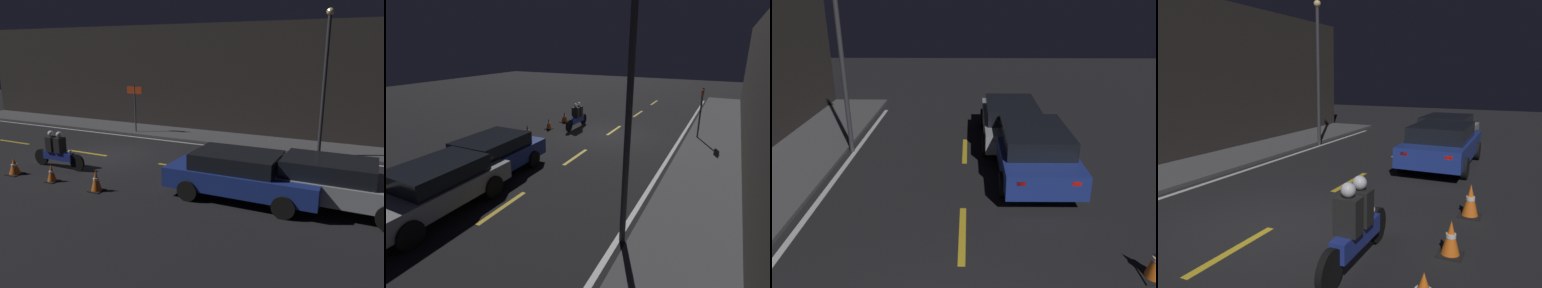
{
  "view_description": "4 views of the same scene",
  "coord_description": "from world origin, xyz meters",
  "views": [
    {
      "loc": [
        9.69,
        -11.79,
        4.22
      ],
      "look_at": [
        4.09,
        -0.34,
        1.03
      ],
      "focal_mm": 35.0,
      "sensor_mm": 36.0,
      "label": 1
    },
    {
      "loc": [
        13.72,
        5.35,
        4.44
      ],
      "look_at": [
        4.06,
        0.4,
        0.79
      ],
      "focal_mm": 28.0,
      "sensor_mm": 36.0,
      "label": 2
    },
    {
      "loc": [
        -2.94,
        -0.12,
        4.46
      ],
      "look_at": [
        6.04,
        0.0,
        0.99
      ],
      "focal_mm": 35.0,
      "sensor_mm": 36.0,
      "label": 3
    },
    {
      "loc": [
        -5.38,
        -4.25,
        2.85
      ],
      "look_at": [
        3.9,
        0.2,
        0.97
      ],
      "focal_mm": 35.0,
      "sensor_mm": 36.0,
      "label": 4
    }
  ],
  "objects": [
    {
      "name": "ground_plane",
      "position": [
        0.0,
        0.0,
        0.0
      ],
      "size": [
        56.0,
        56.0,
        0.0
      ],
      "primitive_type": "plane",
      "color": "black"
    },
    {
      "name": "raised_curb",
      "position": [
        0.0,
        4.88,
        0.05
      ],
      "size": [
        28.0,
        2.4,
        0.11
      ],
      "color": "#4C4C4F",
      "rests_on": "ground"
    },
    {
      "name": "building_front",
      "position": [
        0.0,
        6.23,
        2.78
      ],
      "size": [
        28.0,
        0.3,
        5.57
      ],
      "color": "#2D2826",
      "rests_on": "ground"
    },
    {
      "name": "lane_dash_b",
      "position": [
        -5.5,
        0.0,
        0.0
      ],
      "size": [
        2.0,
        0.14,
        0.01
      ],
      "color": "gold",
      "rests_on": "ground"
    },
    {
      "name": "lane_dash_c",
      "position": [
        -1.0,
        0.0,
        0.0
      ],
      "size": [
        2.0,
        0.14,
        0.01
      ],
      "color": "gold",
      "rests_on": "ground"
    },
    {
      "name": "lane_dash_d",
      "position": [
        3.5,
        0.0,
        0.0
      ],
      "size": [
        2.0,
        0.14,
        0.01
      ],
      "color": "gold",
      "rests_on": "ground"
    },
    {
      "name": "lane_dash_e",
      "position": [
        8.0,
        0.0,
        0.0
      ],
      "size": [
        2.0,
        0.14,
        0.01
      ],
      "color": "gold",
      "rests_on": "ground"
    },
    {
      "name": "lane_solid_kerb",
      "position": [
        0.0,
        3.43,
        0.0
      ],
      "size": [
        25.2,
        0.14,
        0.01
      ],
      "color": "silver",
      "rests_on": "ground"
    },
    {
      "name": "sedan_blue",
      "position": [
        6.44,
        -1.85,
        0.73
      ],
      "size": [
        4.45,
        2.01,
        1.36
      ],
      "rotation": [
        0.0,
        0.0,
        0.01
      ],
      "color": "navy",
      "rests_on": "ground"
    },
    {
      "name": "hatchback_silver",
      "position": [
        8.94,
        -1.5,
        0.75
      ],
      "size": [
        4.37,
        1.93,
        1.38
      ],
      "rotation": [
        0.0,
        0.0,
        -0.01
      ],
      "color": "#9EA0A5",
      "rests_on": "ground"
    },
    {
      "name": "motorcycle",
      "position": [
        -0.6,
        -2.05,
        0.64
      ],
      "size": [
        2.36,
        0.36,
        1.38
      ],
      "rotation": [
        0.0,
        0.0,
        0.0
      ],
      "color": "black",
      "rests_on": "ground"
    },
    {
      "name": "traffic_cone_near",
      "position": [
        -1.38,
        -3.3,
        0.29
      ],
      "size": [
        0.51,
        0.51,
        0.59
      ],
      "color": "black",
      "rests_on": "ground"
    },
    {
      "name": "traffic_cone_mid",
      "position": [
        0.37,
        -3.28,
        0.29
      ],
      "size": [
        0.39,
        0.39,
        0.59
      ],
      "color": "black",
      "rests_on": "ground"
    },
    {
      "name": "traffic_cone_far",
      "position": [
        2.26,
        -3.32,
        0.33
      ],
      "size": [
        0.43,
        0.43,
        0.68
      ],
      "color": "black",
      "rests_on": "ground"
    },
    {
      "name": "shop_sign",
      "position": [
        -1.38,
        4.17,
        1.79
      ],
      "size": [
        0.9,
        0.08,
        2.4
      ],
      "color": "#4C4C51",
      "rests_on": "raised_curb"
    },
    {
      "name": "street_lamp",
      "position": [
        7.89,
        3.53,
        3.24
      ],
      "size": [
        0.28,
        0.28,
        5.76
      ],
      "color": "#333338",
      "rests_on": "ground"
    }
  ]
}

